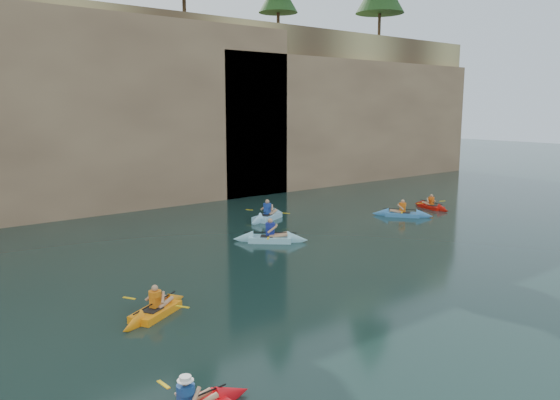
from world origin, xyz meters
TOP-DOWN VIEW (x-y plane):
  - ground at (0.00, 0.00)m, footprint 160.00×160.00m
  - cliff at (0.00, 30.00)m, footprint 70.00×16.00m
  - cliff_slab_center at (2.00, 22.60)m, footprint 24.00×2.40m
  - cliff_slab_east at (22.00, 22.60)m, footprint 26.00×2.40m
  - sea_cave_center at (-4.00, 21.95)m, footprint 3.50×1.00m
  - sea_cave_east at (10.00, 21.95)m, footprint 5.00×1.00m
  - kayaker_orange at (-3.47, 6.13)m, footprint 2.95×2.05m
  - kayaker_ltblue_near at (4.41, 10.90)m, footprint 3.02×2.86m
  - kayaker_red_far at (16.78, 11.32)m, footprint 2.08×2.95m
  - kayaker_ltblue_mid at (7.26, 14.84)m, footprint 3.53×2.40m
  - kayaker_blue_east at (13.56, 10.86)m, footprint 2.51×3.05m

SIDE VIEW (x-z plane):
  - ground at x=0.00m, z-range 0.00..0.00m
  - kayaker_red_far at x=16.78m, z-range -0.40..0.66m
  - kayaker_orange at x=-3.47m, z-range -0.43..0.71m
  - kayaker_blue_east at x=13.56m, z-range -0.44..0.72m
  - kayaker_ltblue_near at x=4.41m, z-range -0.50..0.83m
  - kayaker_ltblue_mid at x=7.26m, z-range -0.51..0.84m
  - sea_cave_center at x=-4.00m, z-range 0.00..3.20m
  - sea_cave_east at x=10.00m, z-range 0.00..4.50m
  - cliff_slab_east at x=22.00m, z-range 0.00..9.84m
  - cliff_slab_center at x=2.00m, z-range 0.00..11.40m
  - cliff at x=0.00m, z-range 0.00..12.00m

